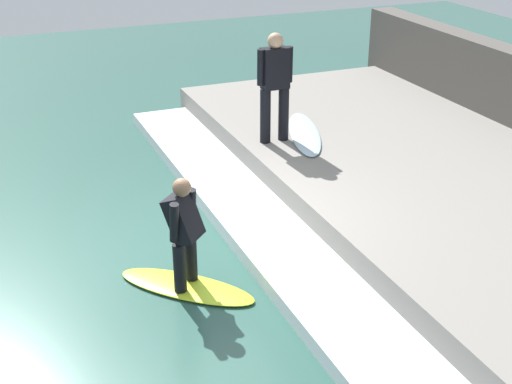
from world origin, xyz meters
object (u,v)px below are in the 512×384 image
at_px(surfboard_riding, 187,286).
at_px(surfboard_waiting_near, 304,133).
at_px(surfer_waiting_near, 275,82).
at_px(surfer_riding, 184,228).

bearing_deg(surfboard_riding, surfboard_waiting_near, 44.72).
distance_m(surfboard_riding, surfer_waiting_near, 3.97).
xyz_separation_m(surfer_riding, surfboard_waiting_near, (2.93, 2.90, -0.27)).
bearing_deg(surfer_riding, surfboard_riding, 116.57).
relative_size(surfboard_riding, surfboard_waiting_near, 0.76).
bearing_deg(surfer_waiting_near, surfboard_riding, -129.78).
relative_size(surfboard_riding, surfer_waiting_near, 0.93).
height_order(surfboard_riding, surfer_riding, surfer_riding).
height_order(surfer_riding, surfer_waiting_near, surfer_waiting_near).
bearing_deg(surfboard_riding, surfer_riding, -63.43).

